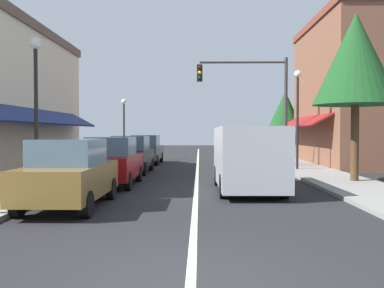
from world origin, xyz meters
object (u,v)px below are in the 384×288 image
(parked_car_third_left, at_px, (131,154))
(tree_right_near, at_px, (356,59))
(parked_car_far_left, at_px, (146,150))
(traffic_signal_mast_arm, at_px, (256,93))
(street_lamp_left_far, at_px, (124,118))
(van_in_lane, at_px, (247,156))
(parked_car_second_left, at_px, (112,162))
(parked_car_nearest_left, at_px, (70,174))
(street_lamp_right_mid, at_px, (298,104))
(street_lamp_left_near, at_px, (36,89))
(tree_right_far, at_px, (285,112))

(parked_car_third_left, xyz_separation_m, tree_right_near, (9.12, -4.23, 3.79))
(parked_car_far_left, height_order, traffic_signal_mast_arm, traffic_signal_mast_arm)
(traffic_signal_mast_arm, bearing_deg, street_lamp_left_far, 144.38)
(van_in_lane, distance_m, street_lamp_left_far, 16.61)
(street_lamp_left_far, bearing_deg, tree_right_near, -49.74)
(parked_car_second_left, relative_size, parked_car_third_left, 1.00)
(parked_car_nearest_left, distance_m, parked_car_far_left, 15.35)
(parked_car_second_left, bearing_deg, street_lamp_right_mid, 35.51)
(parked_car_far_left, bearing_deg, van_in_lane, -67.31)
(parked_car_nearest_left, distance_m, traffic_signal_mast_arm, 14.31)
(parked_car_nearest_left, relative_size, street_lamp_left_near, 0.83)
(parked_car_third_left, xyz_separation_m, street_lamp_left_near, (-1.91, -6.95, 2.43))
(parked_car_far_left, relative_size, street_lamp_right_mid, 0.83)
(street_lamp_left_far, bearing_deg, tree_right_far, 11.32)
(parked_car_third_left, distance_m, tree_right_far, 14.82)
(parked_car_nearest_left, xyz_separation_m, tree_right_far, (9.61, 20.56, 2.58))
(parked_car_third_left, distance_m, street_lamp_left_near, 7.61)
(traffic_signal_mast_arm, bearing_deg, parked_car_far_left, 154.98)
(parked_car_nearest_left, bearing_deg, street_lamp_right_mid, 51.65)
(van_in_lane, relative_size, tree_right_far, 1.05)
(parked_car_third_left, bearing_deg, street_lamp_right_mid, 7.04)
(street_lamp_left_near, distance_m, street_lamp_left_far, 15.73)
(parked_car_third_left, relative_size, street_lamp_left_far, 0.98)
(street_lamp_left_near, relative_size, street_lamp_left_far, 1.17)
(parked_car_third_left, bearing_deg, van_in_lane, -51.75)
(parked_car_far_left, bearing_deg, tree_right_far, 29.50)
(parked_car_nearest_left, xyz_separation_m, van_in_lane, (4.92, 3.19, 0.27))
(parked_car_far_left, xyz_separation_m, street_lamp_right_mid, (8.15, -4.95, 2.47))
(van_in_lane, height_order, tree_right_far, tree_right_far)
(parked_car_third_left, bearing_deg, street_lamp_left_far, 102.95)
(parked_car_nearest_left, bearing_deg, van_in_lane, 32.87)
(parked_car_far_left, xyz_separation_m, traffic_signal_mast_arm, (6.34, -2.96, 3.19))
(tree_right_near, bearing_deg, street_lamp_right_mid, 100.92)
(parked_car_third_left, relative_size, traffic_signal_mast_arm, 0.69)
(traffic_signal_mast_arm, xyz_separation_m, tree_right_far, (3.21, 8.17, -0.61))
(van_in_lane, bearing_deg, street_lamp_right_mid, 64.81)
(parked_car_third_left, bearing_deg, tree_right_far, 50.00)
(parked_car_second_left, height_order, street_lamp_right_mid, street_lamp_right_mid)
(parked_car_third_left, distance_m, street_lamp_right_mid, 8.54)
(street_lamp_left_near, bearing_deg, street_lamp_right_mid, 38.02)
(van_in_lane, height_order, traffic_signal_mast_arm, traffic_signal_mast_arm)
(parked_car_second_left, height_order, street_lamp_left_near, street_lamp_left_near)
(street_lamp_left_near, bearing_deg, tree_right_far, 57.58)
(tree_right_near, relative_size, tree_right_far, 1.30)
(traffic_signal_mast_arm, bearing_deg, tree_right_near, -68.54)
(traffic_signal_mast_arm, relative_size, street_lamp_right_mid, 1.20)
(parked_car_nearest_left, height_order, tree_right_far, tree_right_far)
(parked_car_far_left, bearing_deg, parked_car_second_left, -88.53)
(parked_car_second_left, bearing_deg, traffic_signal_mast_arm, 50.99)
(street_lamp_left_near, bearing_deg, street_lamp_left_far, 89.94)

